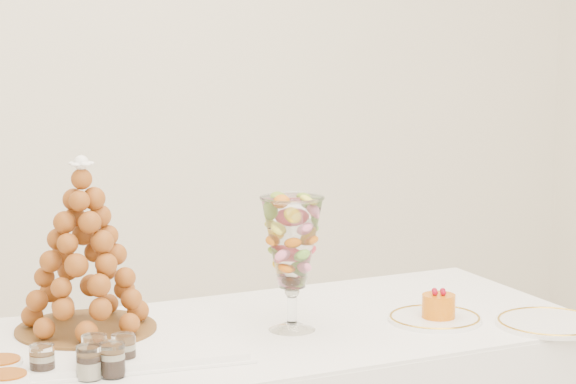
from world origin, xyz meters
name	(u,v)px	position (x,y,z in m)	size (l,w,h in m)	color
lace_tray	(93,341)	(-0.45, 0.18, 0.69)	(0.62, 0.47, 0.02)	white
macaron_vase	(292,244)	(0.02, 0.11, 0.89)	(0.15, 0.15, 0.32)	white
cake_plate	(435,319)	(0.37, 0.03, 0.68)	(0.23, 0.23, 0.01)	white
spare_plate	(550,323)	(0.61, -0.12, 0.68)	(0.26, 0.26, 0.01)	white
verrine_a	(42,362)	(-0.61, 0.00, 0.71)	(0.05, 0.05, 0.07)	white
verrine_b	(94,352)	(-0.49, 0.01, 0.71)	(0.06, 0.06, 0.07)	white
verrine_c	(124,350)	(-0.43, 0.00, 0.71)	(0.05, 0.05, 0.07)	white
verrine_d	(89,363)	(-0.52, -0.05, 0.71)	(0.05, 0.05, 0.07)	white
verrine_e	(112,360)	(-0.47, -0.05, 0.71)	(0.05, 0.05, 0.07)	white
ramekin_back	(1,367)	(-0.68, 0.06, 0.69)	(0.09, 0.09, 0.03)	white
ramekin_front	(7,382)	(-0.69, -0.04, 0.69)	(0.09, 0.09, 0.03)	white
croquembouche	(84,246)	(-0.45, 0.24, 0.90)	(0.33, 0.33, 0.41)	brown
mousse_cake	(439,306)	(0.38, 0.02, 0.72)	(0.08, 0.08, 0.07)	orange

